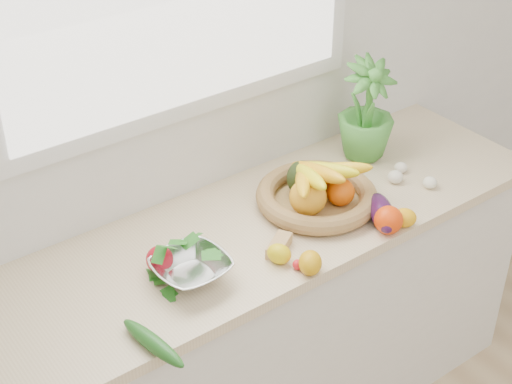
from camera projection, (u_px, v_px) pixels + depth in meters
back_wall at (182, 72)px, 2.44m from camera, size 4.50×0.02×2.70m
counter_cabinet at (241, 342)px, 2.75m from camera, size 2.20×0.58×0.86m
countertop at (240, 239)px, 2.50m from camera, size 2.24×0.62×0.04m
orange_loose at (389, 220)px, 2.47m from camera, size 0.11×0.11×0.09m
lemon_a at (279, 254)px, 2.35m from camera, size 0.09×0.10×0.06m
lemon_b at (310, 263)px, 2.31m from camera, size 0.11×0.11×0.07m
lemon_c at (404, 218)px, 2.51m from camera, size 0.10×0.10×0.06m
apple at (160, 259)px, 2.31m from camera, size 0.10×0.10×0.08m
ginger at (279, 246)px, 2.41m from camera, size 0.12×0.10×0.04m
garlic_a at (395, 177)px, 2.73m from camera, size 0.06×0.06×0.05m
garlic_b at (401, 168)px, 2.79m from camera, size 0.05×0.05×0.04m
garlic_c at (430, 183)px, 2.70m from camera, size 0.06×0.06×0.04m
eggplant at (382, 213)px, 2.52m from camera, size 0.17×0.21×0.08m
cucumber at (153, 343)px, 2.05m from camera, size 0.08×0.25×0.05m
radish at (298, 265)px, 2.33m from camera, size 0.04×0.04×0.03m
potted_herb at (367, 109)px, 2.79m from camera, size 0.22×0.22×0.37m
fruit_basket at (316, 191)px, 2.59m from camera, size 0.41×0.41×0.20m
colander_with_spinach at (191, 264)px, 2.27m from camera, size 0.23×0.23×0.12m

